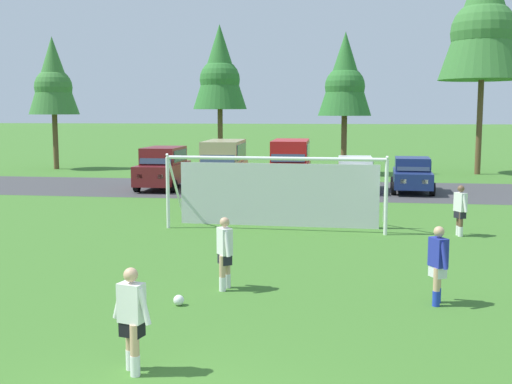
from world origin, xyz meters
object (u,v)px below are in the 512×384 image
object	(u,v)px
player_defender_far	(225,253)
parked_car_slot_center_right	(412,175)
parked_car_slot_center_left	(291,163)
parked_car_slot_center	(355,174)
soccer_ball	(179,300)
player_winger_left	(438,265)
parked_car_slot_left	(224,164)
parked_car_slot_far_left	(163,167)
player_striker_near	(132,320)
soccer_goal	(277,190)
player_midfield_center	(460,211)

from	to	relation	value
player_defender_far	parked_car_slot_center_right	xyz separation A→B (m)	(5.86, 18.57, 0.05)
parked_car_slot_center_left	parked_car_slot_center	xyz separation A→B (m)	(3.34, -0.66, -0.47)
soccer_ball	parked_car_slot_center	distance (m)	20.38
player_winger_left	parked_car_slot_center_left	world-z (taller)	parked_car_slot_center_left
player_winger_left	parked_car_slot_center_right	world-z (taller)	parked_car_slot_center_right
player_winger_left	parked_car_slot_left	bearing A→B (deg)	113.59
soccer_ball	parked_car_slot_far_left	xyz separation A→B (m)	(-6.10, 19.48, 1.00)
parked_car_slot_left	player_winger_left	bearing A→B (deg)	-66.41
parked_car_slot_center	soccer_ball	bearing A→B (deg)	-100.66
parked_car_slot_center_left	soccer_ball	bearing A→B (deg)	-91.19
player_striker_near	parked_car_slot_left	xyz separation A→B (m)	(-3.10, 22.94, 0.52)
player_winger_left	parked_car_slot_left	distance (m)	20.41
parked_car_slot_far_left	parked_car_slot_center	xyz separation A→B (m)	(9.86, 0.53, -0.24)
parked_car_slot_center_right	parked_car_slot_center_left	bearing A→B (deg)	172.71
player_defender_far	player_winger_left	world-z (taller)	same
parked_car_slot_left	parked_car_slot_center_right	distance (m)	9.49
soccer_goal	parked_car_slot_center	xyz separation A→B (m)	(2.77, 10.78, -0.42)
soccer_ball	parked_car_slot_center	xyz separation A→B (m)	(3.77, 20.01, 0.77)
soccer_goal	player_defender_far	bearing A→B (deg)	-92.07
parked_car_slot_left	parked_car_slot_center_right	bearing A→B (deg)	2.13
parked_car_slot_center_left	player_defender_far	bearing A→B (deg)	-89.16
player_winger_left	parked_car_slot_center	world-z (taller)	parked_car_slot_center
player_defender_far	soccer_ball	bearing A→B (deg)	-118.48
player_striker_near	parked_car_slot_far_left	xyz separation A→B (m)	(-6.30, 22.89, 0.29)
soccer_ball	player_midfield_center	size ratio (longest dim) A/B	0.13
soccer_ball	parked_car_slot_center_right	size ratio (longest dim) A/B	0.05
player_striker_near	player_midfield_center	world-z (taller)	same
player_striker_near	soccer_ball	bearing A→B (deg)	93.42
player_defender_far	parked_car_slot_center_left	size ratio (longest dim) A/B	0.34
soccer_goal	parked_car_slot_center_left	world-z (taller)	soccer_goal
player_defender_far	parked_car_slot_center_right	distance (m)	19.48
soccer_ball	player_winger_left	distance (m)	5.38
soccer_ball	parked_car_slot_center_left	xyz separation A→B (m)	(0.43, 20.67, 1.23)
player_midfield_center	parked_car_slot_center	world-z (taller)	parked_car_slot_center
player_striker_near	parked_car_slot_center_right	distance (m)	24.14
parked_car_slot_center_left	parked_car_slot_center_right	world-z (taller)	parked_car_slot_center_left
parked_car_slot_far_left	parked_car_slot_center_right	world-z (taller)	parked_car_slot_far_left
player_striker_near	player_winger_left	size ratio (longest dim) A/B	1.00
player_midfield_center	parked_car_slot_far_left	distance (m)	17.07
player_striker_near	player_midfield_center	size ratio (longest dim) A/B	1.00
parked_car_slot_far_left	parked_car_slot_center	size ratio (longest dim) A/B	1.09
parked_car_slot_far_left	player_winger_left	bearing A→B (deg)	-58.65
soccer_goal	player_striker_near	bearing A→B (deg)	-93.60
player_winger_left	parked_car_slot_center_right	distance (m)	19.09
parked_car_slot_center	player_striker_near	bearing A→B (deg)	-98.65
soccer_goal	player_winger_left	size ratio (longest dim) A/B	4.55
soccer_ball	player_striker_near	distance (m)	3.48
soccer_goal	soccer_ball	bearing A→B (deg)	-96.17
soccer_ball	parked_car_slot_center	bearing A→B (deg)	79.34
soccer_ball	player_defender_far	bearing A→B (deg)	61.52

